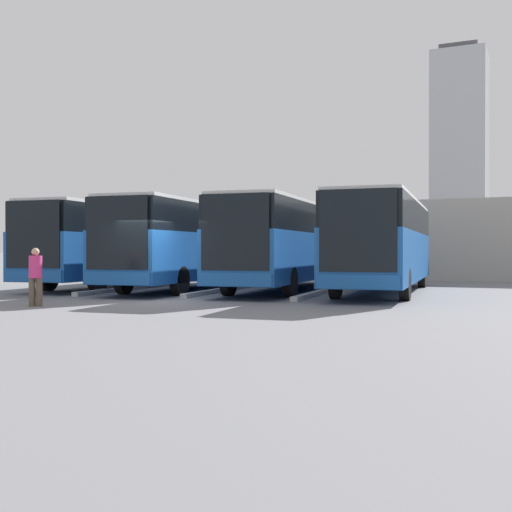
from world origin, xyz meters
TOP-DOWN VIEW (x-y plane):
  - ground_plane at (0.00, 0.00)m, footprint 600.00×600.00m
  - bus_0 at (-5.64, -6.59)m, footprint 3.68×12.39m
  - curb_divider_0 at (-3.76, -4.78)m, footprint 0.98×7.44m
  - bus_1 at (-1.88, -6.46)m, footprint 3.68×12.39m
  - curb_divider_1 at (-0.00, -4.65)m, footprint 0.98×7.44m
  - bus_2 at (1.88, -5.69)m, footprint 3.68×12.39m
  - curb_divider_2 at (3.76, -3.88)m, footprint 0.98×7.44m
  - bus_3 at (5.63, -6.03)m, footprint 3.68×12.39m
  - pedestrian at (1.90, 3.22)m, footprint 0.48×0.48m
  - station_building at (0.00, -23.15)m, footprint 31.74×15.77m
  - office_tower at (17.46, -233.49)m, footprint 19.50×19.50m

SIDE VIEW (x-z plane):
  - ground_plane at x=0.00m, z-range 0.00..0.00m
  - curb_divider_0 at x=-3.76m, z-range 0.00..0.15m
  - curb_divider_1 at x=0.00m, z-range 0.00..0.15m
  - curb_divider_2 at x=3.76m, z-range 0.00..0.15m
  - pedestrian at x=1.90m, z-range 0.06..1.68m
  - bus_0 at x=-5.64m, z-range 0.19..3.59m
  - bus_1 at x=-1.88m, z-range 0.19..3.59m
  - bus_2 at x=1.88m, z-range 0.19..3.59m
  - bus_3 at x=5.63m, z-range 0.19..3.59m
  - station_building at x=0.00m, z-range 0.02..4.21m
  - office_tower at x=17.46m, z-range -0.60..77.08m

